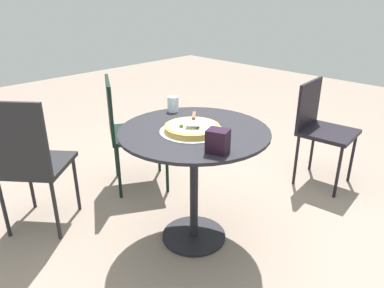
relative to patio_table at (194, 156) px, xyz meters
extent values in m
plane|color=gray|center=(0.00, 0.00, -0.58)|extent=(10.00, 10.00, 0.00)
cylinder|color=black|center=(0.00, 0.00, 0.15)|extent=(0.87, 0.87, 0.02)
cylinder|color=black|center=(0.00, 0.00, -0.21)|extent=(0.05, 0.05, 0.71)
cylinder|color=black|center=(0.00, 0.00, -0.57)|extent=(0.41, 0.41, 0.02)
cylinder|color=silver|center=(0.01, -0.03, 0.17)|extent=(0.37, 0.37, 0.00)
cylinder|color=gold|center=(0.01, -0.03, 0.18)|extent=(0.31, 0.31, 0.03)
cylinder|color=beige|center=(0.01, -0.03, 0.20)|extent=(0.27, 0.27, 0.00)
sphere|color=#E6F0C5|center=(0.03, -0.10, 0.21)|extent=(0.01, 0.01, 0.01)
sphere|color=#2D7022|center=(-0.03, 0.03, 0.21)|extent=(0.02, 0.02, 0.02)
sphere|color=#F1E6CA|center=(-0.10, -0.05, 0.21)|extent=(0.02, 0.02, 0.02)
sphere|color=#F0EBCA|center=(0.03, -0.03, 0.20)|extent=(0.01, 0.01, 0.01)
sphere|color=#336A1F|center=(0.07, -0.04, 0.21)|extent=(0.02, 0.02, 0.02)
sphere|color=#3A681C|center=(-0.01, -0.09, 0.21)|extent=(0.02, 0.02, 0.02)
sphere|color=silver|center=(0.00, 0.03, 0.21)|extent=(0.02, 0.02, 0.02)
cube|color=silver|center=(0.03, -0.04, 0.22)|extent=(0.13, 0.13, 0.00)
cube|color=brown|center=(-0.04, 0.04, 0.23)|extent=(0.09, 0.09, 0.02)
cylinder|color=white|center=(-0.34, 0.15, 0.21)|extent=(0.07, 0.07, 0.10)
cube|color=black|center=(0.30, -0.14, 0.22)|extent=(0.13, 0.11, 0.12)
cube|color=black|center=(-0.84, -0.60, -0.14)|extent=(0.56, 0.56, 0.03)
cube|color=black|center=(-0.72, -0.74, 0.11)|extent=(0.32, 0.27, 0.46)
cylinder|color=black|center=(-1.08, -0.58, -0.37)|extent=(0.02, 0.02, 0.43)
cylinder|color=black|center=(-0.82, -0.36, -0.37)|extent=(0.02, 0.02, 0.43)
cylinder|color=black|center=(-0.86, -0.84, -0.37)|extent=(0.02, 0.02, 0.43)
cylinder|color=black|center=(-0.60, -0.62, -0.37)|extent=(0.02, 0.02, 0.43)
cube|color=black|center=(0.25, 1.26, -0.14)|extent=(0.43, 0.43, 0.03)
cube|color=black|center=(0.07, 1.24, 0.06)|extent=(0.06, 0.40, 0.37)
cylinder|color=black|center=(0.40, 1.45, -0.37)|extent=(0.02, 0.02, 0.43)
cylinder|color=black|center=(0.43, 1.11, -0.37)|extent=(0.02, 0.02, 0.43)
cylinder|color=black|center=(0.07, 1.41, -0.37)|extent=(0.02, 0.02, 0.43)
cylinder|color=black|center=(0.10, 1.08, -0.37)|extent=(0.02, 0.02, 0.43)
cube|color=black|center=(-0.80, 0.20, -0.13)|extent=(0.59, 0.59, 0.03)
cube|color=black|center=(-0.91, 0.03, 0.09)|extent=(0.38, 0.24, 0.42)
cylinder|color=black|center=(-0.87, 0.45, -0.37)|extent=(0.02, 0.02, 0.43)
cylinder|color=black|center=(-0.55, 0.27, -0.37)|extent=(0.02, 0.02, 0.43)
cylinder|color=black|center=(-1.05, 0.14, -0.37)|extent=(0.02, 0.02, 0.43)
cylinder|color=black|center=(-0.74, -0.05, -0.37)|extent=(0.02, 0.02, 0.43)
camera|label=1|loc=(1.35, -1.39, 0.90)|focal=33.89mm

